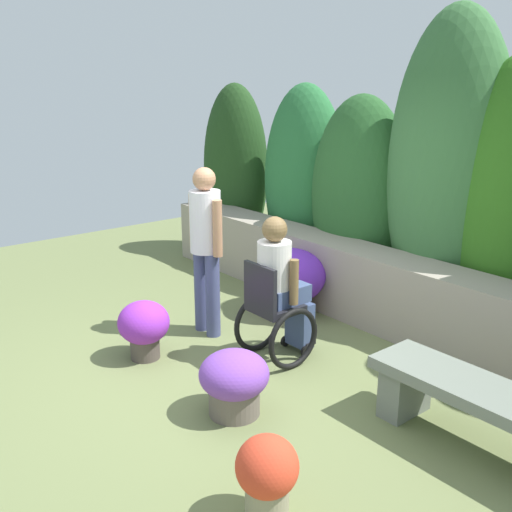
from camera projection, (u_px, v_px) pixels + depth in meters
name	position (u px, v px, depth m)	size (l,w,h in m)	color
ground_plane	(223.00, 377.00, 5.14)	(10.80, 10.80, 0.00)	olive
stone_retaining_wall	(373.00, 287.00, 6.20)	(6.54, 0.50, 0.76)	gray
hedge_backdrop	(448.00, 191.00, 6.04)	(7.05, 0.98, 3.14)	#1F3F1A
stone_bench	(477.00, 407.00, 4.08)	(1.54, 0.48, 0.48)	slate
person_in_wheelchair	(279.00, 294.00, 5.33)	(0.53, 0.66, 1.33)	black
person_standing_companion	(206.00, 240.00, 5.78)	(0.49, 0.30, 1.66)	#434A78
flower_pot_purple_near	(234.00, 381.00, 4.52)	(0.53, 0.53, 0.51)	#645851
flower_pot_terracotta_by_wall	(144.00, 326.00, 5.42)	(0.47, 0.47, 0.54)	#4E443E
flower_pot_red_accent	(290.00, 279.00, 6.44)	(0.77, 0.77, 0.72)	#994B25
flower_pot_small_foreground	(267.00, 475.00, 3.43)	(0.37, 0.37, 0.53)	gray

